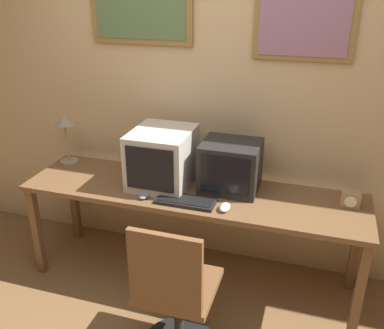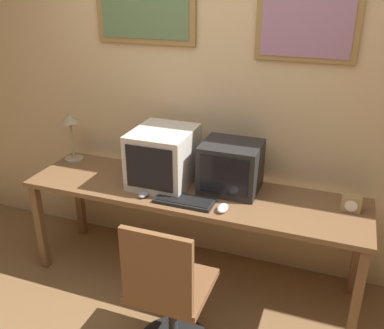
% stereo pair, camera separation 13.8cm
% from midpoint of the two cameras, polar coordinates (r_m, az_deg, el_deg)
% --- Properties ---
extents(wall_back, '(8.00, 0.08, 2.60)m').
position_cam_midpoint_polar(wall_back, '(3.13, 1.07, 9.15)').
color(wall_back, '#D1B284').
rests_on(wall_back, ground_plane).
extents(desk, '(2.36, 0.61, 0.75)m').
position_cam_midpoint_polar(desk, '(2.98, -1.33, -4.74)').
color(desk, brown).
rests_on(desk, ground_plane).
extents(monitor_left, '(0.40, 0.47, 0.39)m').
position_cam_midpoint_polar(monitor_left, '(2.99, -5.30, 0.94)').
color(monitor_left, beige).
rests_on(monitor_left, desk).
extents(monitor_right, '(0.39, 0.35, 0.34)m').
position_cam_midpoint_polar(monitor_right, '(2.91, 3.81, -0.22)').
color(monitor_right, black).
rests_on(monitor_right, desk).
extents(keyboard_main, '(0.39, 0.16, 0.03)m').
position_cam_midpoint_polar(keyboard_main, '(2.80, -2.25, -4.87)').
color(keyboard_main, black).
rests_on(keyboard_main, desk).
extents(mouse_near_keyboard, '(0.07, 0.12, 0.04)m').
position_cam_midpoint_polar(mouse_near_keyboard, '(2.71, 2.93, -5.73)').
color(mouse_near_keyboard, silver).
rests_on(mouse_near_keyboard, desk).
extents(mouse_far_corner, '(0.07, 0.11, 0.03)m').
position_cam_midpoint_polar(mouse_far_corner, '(2.88, -7.76, -4.09)').
color(mouse_far_corner, gray).
rests_on(mouse_far_corner, desk).
extents(desk_clock, '(0.12, 0.07, 0.10)m').
position_cam_midpoint_polar(desk_clock, '(2.88, 19.10, -4.44)').
color(desk_clock, '#A38456').
rests_on(desk_clock, desk).
extents(desk_lamp, '(0.15, 0.15, 0.38)m').
position_cam_midpoint_polar(desk_lamp, '(3.45, -17.66, 4.53)').
color(desk_lamp, tan).
rests_on(desk_lamp, desk).
extents(office_chair, '(0.46, 0.46, 0.95)m').
position_cam_midpoint_polar(office_chair, '(2.56, -3.92, -17.67)').
color(office_chair, black).
rests_on(office_chair, ground_plane).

